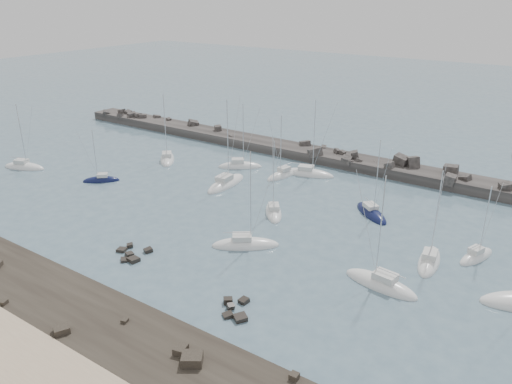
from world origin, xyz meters
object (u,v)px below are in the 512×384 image
sailboat_2 (101,180)px  sailboat_6 (283,175)px  sailboat_10 (429,262)px  sailboat_3 (226,184)px  sailboat_12 (476,257)px  sailboat_1 (167,159)px  sailboat_4 (308,174)px  sailboat_7 (245,245)px  sailboat_13 (240,167)px  sailboat_9 (381,285)px  sailboat_5 (274,212)px  sailboat_0 (24,167)px  sailboat_8 (371,213)px

sailboat_2 → sailboat_6: sailboat_6 is taller
sailboat_6 → sailboat_10: sailboat_10 is taller
sailboat_3 → sailboat_12: sailboat_3 is taller
sailboat_2 → sailboat_1: bearing=84.5°
sailboat_4 → sailboat_7: 29.02m
sailboat_1 → sailboat_13: sailboat_1 is taller
sailboat_4 → sailboat_12: size_ratio=1.41×
sailboat_3 → sailboat_9: size_ratio=1.11×
sailboat_3 → sailboat_13: bearing=111.2°
sailboat_10 → sailboat_2: bearing=-175.9°
sailboat_9 → sailboat_7: bearing=-177.0°
sailboat_7 → sailboat_13: size_ratio=1.07×
sailboat_3 → sailboat_4: size_ratio=1.07×
sailboat_2 → sailboat_10: (55.54, 3.97, 0.02)m
sailboat_5 → sailboat_13: 21.47m
sailboat_0 → sailboat_6: size_ratio=1.08×
sailboat_8 → sailboat_5: bearing=-147.3°
sailboat_8 → sailboat_12: bearing=-17.5°
sailboat_8 → sailboat_2: bearing=-163.1°
sailboat_0 → sailboat_8: 63.91m
sailboat_8 → sailboat_9: (8.31, -17.64, 0.02)m
sailboat_10 → sailboat_5: bearing=176.1°
sailboat_5 → sailboat_6: size_ratio=0.99×
sailboat_10 → sailboat_12: size_ratio=1.23×
sailboat_0 → sailboat_3: 39.19m
sailboat_1 → sailboat_8: (42.79, -1.54, -0.01)m
sailboat_8 → sailboat_13: sailboat_13 is taller
sailboat_0 → sailboat_12: sailboat_0 is taller
sailboat_3 → sailboat_7: sailboat_3 is taller
sailboat_0 → sailboat_13: bearing=34.9°
sailboat_9 → sailboat_13: bearing=147.2°
sailboat_3 → sailboat_5: sailboat_3 is taller
sailboat_5 → sailboat_6: bearing=116.6°
sailboat_3 → sailboat_10: size_ratio=1.23×
sailboat_3 → sailboat_5: bearing=-22.0°
sailboat_3 → sailboat_6: (5.76, 9.13, -0.00)m
sailboat_2 → sailboat_10: bearing=4.1°
sailboat_5 → sailboat_8: bearing=32.7°
sailboat_6 → sailboat_8: bearing=-18.5°
sailboat_4 → sailboat_10: sailboat_4 is taller
sailboat_3 → sailboat_12: (40.97, -2.35, -0.00)m
sailboat_1 → sailboat_13: size_ratio=1.06×
sailboat_5 → sailboat_9: bearing=-25.5°
sailboat_3 → sailboat_0: bearing=-158.5°
sailboat_6 → sailboat_12: size_ratio=1.17×
sailboat_9 → sailboat_13: size_ratio=1.09×
sailboat_1 → sailboat_2: size_ratio=1.38×
sailboat_9 → sailboat_12: (7.50, 12.66, -0.00)m
sailboat_0 → sailboat_7: size_ratio=0.95×
sailboat_5 → sailboat_12: sailboat_5 is taller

